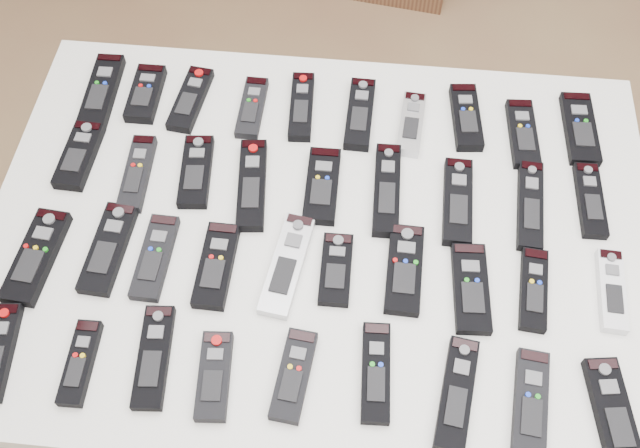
# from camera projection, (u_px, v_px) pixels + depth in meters

# --- Properties ---
(ground) EXTENTS (4.00, 4.00, 0.00)m
(ground) POSITION_uv_depth(u_px,v_px,m) (371.00, 369.00, 2.00)
(ground) COLOR #95664B
(ground) RESTS_ON ground
(table) EXTENTS (1.25, 0.88, 0.78)m
(table) POSITION_uv_depth(u_px,v_px,m) (320.00, 245.00, 1.38)
(table) COLOR white
(table) RESTS_ON ground
(remote_0) EXTENTS (0.06, 0.20, 0.02)m
(remote_0) POSITION_uv_depth(u_px,v_px,m) (102.00, 92.00, 1.50)
(remote_0) COLOR black
(remote_0) RESTS_ON table
(remote_1) EXTENTS (0.06, 0.15, 0.02)m
(remote_1) POSITION_uv_depth(u_px,v_px,m) (146.00, 94.00, 1.49)
(remote_1) COLOR black
(remote_1) RESTS_ON table
(remote_2) EXTENTS (0.07, 0.17, 0.02)m
(remote_2) POSITION_uv_depth(u_px,v_px,m) (191.00, 99.00, 1.49)
(remote_2) COLOR black
(remote_2) RESTS_ON table
(remote_3) EXTENTS (0.05, 0.16, 0.02)m
(remote_3) POSITION_uv_depth(u_px,v_px,m) (252.00, 108.00, 1.48)
(remote_3) COLOR black
(remote_3) RESTS_ON table
(remote_4) EXTENTS (0.06, 0.17, 0.02)m
(remote_4) POSITION_uv_depth(u_px,v_px,m) (302.00, 107.00, 1.48)
(remote_4) COLOR black
(remote_4) RESTS_ON table
(remote_5) EXTENTS (0.05, 0.18, 0.02)m
(remote_5) POSITION_uv_depth(u_px,v_px,m) (360.00, 114.00, 1.46)
(remote_5) COLOR black
(remote_5) RESTS_ON table
(remote_6) EXTENTS (0.06, 0.16, 0.02)m
(remote_6) POSITION_uv_depth(u_px,v_px,m) (411.00, 124.00, 1.45)
(remote_6) COLOR #B7B7BC
(remote_6) RESTS_ON table
(remote_7) EXTENTS (0.07, 0.17, 0.02)m
(remote_7) POSITION_uv_depth(u_px,v_px,m) (466.00, 117.00, 1.46)
(remote_7) COLOR black
(remote_7) RESTS_ON table
(remote_8) EXTENTS (0.06, 0.17, 0.02)m
(remote_8) POSITION_uv_depth(u_px,v_px,m) (523.00, 134.00, 1.44)
(remote_8) COLOR black
(remote_8) RESTS_ON table
(remote_9) EXTENTS (0.07, 0.18, 0.02)m
(remote_9) POSITION_uv_depth(u_px,v_px,m) (580.00, 128.00, 1.45)
(remote_9) COLOR black
(remote_9) RESTS_ON table
(remote_10) EXTENTS (0.06, 0.16, 0.02)m
(remote_10) POSITION_uv_depth(u_px,v_px,m) (79.00, 155.00, 1.41)
(remote_10) COLOR black
(remote_10) RESTS_ON table
(remote_11) EXTENTS (0.05, 0.17, 0.02)m
(remote_11) POSITION_uv_depth(u_px,v_px,m) (137.00, 173.00, 1.38)
(remote_11) COLOR black
(remote_11) RESTS_ON table
(remote_12) EXTENTS (0.07, 0.17, 0.02)m
(remote_12) POSITION_uv_depth(u_px,v_px,m) (196.00, 171.00, 1.39)
(remote_12) COLOR black
(remote_12) RESTS_ON table
(remote_13) EXTENTS (0.07, 0.21, 0.02)m
(remote_13) POSITION_uv_depth(u_px,v_px,m) (252.00, 185.00, 1.37)
(remote_13) COLOR black
(remote_13) RESTS_ON table
(remote_14) EXTENTS (0.06, 0.17, 0.02)m
(remote_14) POSITION_uv_depth(u_px,v_px,m) (322.00, 186.00, 1.37)
(remote_14) COLOR black
(remote_14) RESTS_ON table
(remote_15) EXTENTS (0.05, 0.20, 0.02)m
(remote_15) POSITION_uv_depth(u_px,v_px,m) (387.00, 190.00, 1.36)
(remote_15) COLOR black
(remote_15) RESTS_ON table
(remote_16) EXTENTS (0.06, 0.19, 0.02)m
(remote_16) POSITION_uv_depth(u_px,v_px,m) (458.00, 202.00, 1.35)
(remote_16) COLOR black
(remote_16) RESTS_ON table
(remote_17) EXTENTS (0.06, 0.20, 0.02)m
(remote_17) POSITION_uv_depth(u_px,v_px,m) (530.00, 205.00, 1.34)
(remote_17) COLOR black
(remote_17) RESTS_ON table
(remote_18) EXTENTS (0.05, 0.17, 0.02)m
(remote_18) POSITION_uv_depth(u_px,v_px,m) (590.00, 200.00, 1.35)
(remote_18) COLOR black
(remote_18) RESTS_ON table
(remote_19) EXTENTS (0.08, 0.19, 0.02)m
(remote_19) POSITION_uv_depth(u_px,v_px,m) (36.00, 256.00, 1.28)
(remote_19) COLOR black
(remote_19) RESTS_ON table
(remote_20) EXTENTS (0.07, 0.19, 0.02)m
(remote_20) POSITION_uv_depth(u_px,v_px,m) (108.00, 248.00, 1.29)
(remote_20) COLOR black
(remote_20) RESTS_ON table
(remote_21) EXTENTS (0.06, 0.17, 0.02)m
(remote_21) POSITION_uv_depth(u_px,v_px,m) (155.00, 257.00, 1.29)
(remote_21) COLOR black
(remote_21) RESTS_ON table
(remote_22) EXTENTS (0.06, 0.17, 0.02)m
(remote_22) POSITION_uv_depth(u_px,v_px,m) (216.00, 266.00, 1.27)
(remote_22) COLOR black
(remote_22) RESTS_ON table
(remote_23) EXTENTS (0.08, 0.21, 0.02)m
(remote_23) POSITION_uv_depth(u_px,v_px,m) (287.00, 264.00, 1.28)
(remote_23) COLOR #B7B7BC
(remote_23) RESTS_ON table
(remote_24) EXTENTS (0.06, 0.14, 0.02)m
(remote_24) POSITION_uv_depth(u_px,v_px,m) (336.00, 269.00, 1.27)
(remote_24) COLOR black
(remote_24) RESTS_ON table
(remote_25) EXTENTS (0.07, 0.18, 0.02)m
(remote_25) POSITION_uv_depth(u_px,v_px,m) (404.00, 269.00, 1.27)
(remote_25) COLOR black
(remote_25) RESTS_ON table
(remote_26) EXTENTS (0.07, 0.17, 0.02)m
(remote_26) POSITION_uv_depth(u_px,v_px,m) (471.00, 288.00, 1.25)
(remote_26) COLOR black
(remote_26) RESTS_ON table
(remote_27) EXTENTS (0.06, 0.16, 0.02)m
(remote_27) POSITION_uv_depth(u_px,v_px,m) (534.00, 290.00, 1.25)
(remote_27) COLOR black
(remote_27) RESTS_ON table
(remote_28) EXTENTS (0.05, 0.16, 0.02)m
(remote_28) POSITION_uv_depth(u_px,v_px,m) (612.00, 290.00, 1.25)
(remote_28) COLOR silver
(remote_28) RESTS_ON table
(remote_30) EXTENTS (0.04, 0.15, 0.02)m
(remote_30) POSITION_uv_depth(u_px,v_px,m) (80.00, 363.00, 1.18)
(remote_30) COLOR black
(remote_30) RESTS_ON table
(remote_31) EXTENTS (0.06, 0.18, 0.02)m
(remote_31) POSITION_uv_depth(u_px,v_px,m) (154.00, 357.00, 1.18)
(remote_31) COLOR black
(remote_31) RESTS_ON table
(remote_32) EXTENTS (0.06, 0.15, 0.02)m
(remote_32) POSITION_uv_depth(u_px,v_px,m) (214.00, 376.00, 1.16)
(remote_32) COLOR black
(remote_32) RESTS_ON table
(remote_33) EXTENTS (0.07, 0.16, 0.02)m
(remote_33) POSITION_uv_depth(u_px,v_px,m) (294.00, 375.00, 1.17)
(remote_33) COLOR black
(remote_33) RESTS_ON table
(remote_34) EXTENTS (0.05, 0.17, 0.02)m
(remote_34) POSITION_uv_depth(u_px,v_px,m) (376.00, 372.00, 1.17)
(remote_34) COLOR black
(remote_34) RESTS_ON table
(remote_35) EXTENTS (0.07, 0.19, 0.02)m
(remote_35) POSITION_uv_depth(u_px,v_px,m) (457.00, 393.00, 1.15)
(remote_35) COLOR black
(remote_35) RESTS_ON table
(remote_36) EXTENTS (0.07, 0.18, 0.02)m
(remote_36) POSITION_uv_depth(u_px,v_px,m) (531.00, 404.00, 1.14)
(remote_36) COLOR black
(remote_36) RESTS_ON table
(remote_37) EXTENTS (0.08, 0.19, 0.02)m
(remote_37) POSITION_uv_depth(u_px,v_px,m) (613.00, 414.00, 1.13)
(remote_37) COLOR black
(remote_37) RESTS_ON table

